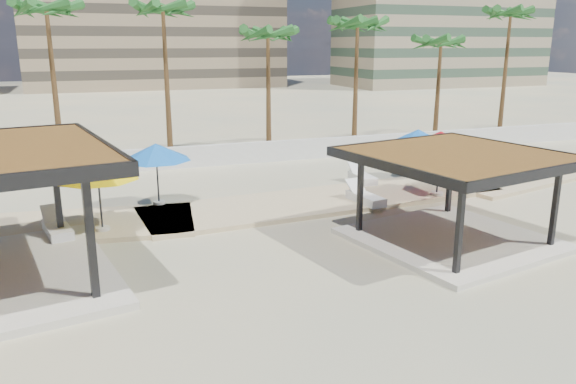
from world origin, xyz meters
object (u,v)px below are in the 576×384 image
(lounger_a, at_px, (57,229))
(lounger_d, at_px, (465,168))
(pavilion_central, at_px, (455,189))
(lounger_c, at_px, (362,177))
(umbrella_c, at_px, (440,140))
(lounger_b, at_px, (365,198))

(lounger_a, height_order, lounger_d, lounger_d)
(pavilion_central, relative_size, lounger_c, 3.41)
(umbrella_c, bearing_deg, lounger_c, 118.89)
(pavilion_central, relative_size, lounger_b, 3.30)
(lounger_a, distance_m, lounger_c, 14.07)
(lounger_a, bearing_deg, pavilion_central, -122.75)
(umbrella_c, height_order, lounger_d, umbrella_c)
(lounger_a, bearing_deg, lounger_b, -101.52)
(lounger_c, relative_size, lounger_d, 0.94)
(pavilion_central, relative_size, lounger_a, 3.17)
(umbrella_c, distance_m, lounger_c, 4.53)
(lounger_b, height_order, lounger_c, lounger_b)
(umbrella_c, relative_size, lounger_a, 1.74)
(lounger_b, bearing_deg, lounger_c, -32.95)
(pavilion_central, distance_m, lounger_c, 8.54)
(lounger_b, distance_m, lounger_d, 8.33)
(lounger_c, bearing_deg, lounger_d, -87.25)
(lounger_c, bearing_deg, pavilion_central, 176.68)
(umbrella_c, height_order, lounger_b, umbrella_c)
(lounger_c, bearing_deg, lounger_b, 157.24)
(lounger_d, bearing_deg, lounger_b, 111.80)
(lounger_a, height_order, lounger_c, lounger_a)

